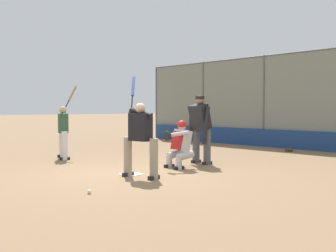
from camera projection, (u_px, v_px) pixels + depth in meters
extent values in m
plane|color=#846647|center=(131.00, 174.00, 8.71)|extent=(160.00, 160.00, 0.00)
cube|color=white|center=(131.00, 174.00, 8.71)|extent=(0.43, 0.43, 0.01)
cylinder|color=#515651|center=(264.00, 101.00, 15.13)|extent=(0.08, 0.08, 3.51)
cylinder|color=#515651|center=(203.00, 102.00, 17.34)|extent=(0.08, 0.08, 3.51)
cylinder|color=#515651|center=(156.00, 103.00, 19.55)|extent=(0.08, 0.08, 3.51)
cube|color=gray|center=(301.00, 100.00, 14.03)|extent=(15.38, 0.01, 3.51)
cylinder|color=#515651|center=(302.00, 52.00, 13.95)|extent=(15.38, 0.06, 0.06)
cube|color=navy|center=(299.00, 140.00, 14.02)|extent=(15.08, 0.18, 0.66)
cube|color=slate|center=(314.00, 142.00, 16.41)|extent=(10.77, 3.05, 0.12)
cube|color=slate|center=(302.00, 140.00, 15.64)|extent=(10.77, 0.55, 0.44)
cube|color=#B7BABC|center=(302.00, 133.00, 15.62)|extent=(10.77, 0.24, 0.08)
cube|color=slate|center=(308.00, 135.00, 16.01)|extent=(10.77, 0.55, 0.76)
cube|color=#B7BABC|center=(308.00, 125.00, 15.99)|extent=(10.77, 0.24, 0.08)
cube|color=slate|center=(314.00, 131.00, 16.39)|extent=(10.77, 0.55, 1.08)
cube|color=#B7BABC|center=(315.00, 117.00, 16.36)|extent=(10.77, 0.24, 0.08)
cube|color=slate|center=(320.00, 126.00, 16.76)|extent=(10.77, 0.55, 1.40)
cube|color=#B7BABC|center=(321.00, 109.00, 16.73)|extent=(10.77, 0.24, 0.08)
cube|color=slate|center=(326.00, 122.00, 17.14)|extent=(10.77, 0.55, 1.72)
cube|color=#B7BABC|center=(326.00, 102.00, 17.10)|extent=(10.77, 0.24, 0.08)
cylinder|color=gray|center=(154.00, 159.00, 8.08)|extent=(0.18, 0.18, 0.85)
cube|color=black|center=(154.00, 177.00, 8.09)|extent=(0.16, 0.30, 0.08)
cylinder|color=gray|center=(128.00, 157.00, 8.49)|extent=(0.18, 0.18, 0.85)
cube|color=black|center=(128.00, 174.00, 8.50)|extent=(0.16, 0.30, 0.08)
cube|color=black|center=(140.00, 127.00, 8.25)|extent=(0.50, 0.34, 0.58)
sphere|color=tan|center=(140.00, 108.00, 8.23)|extent=(0.22, 0.22, 0.22)
cylinder|color=black|center=(141.00, 113.00, 8.26)|extent=(0.60, 0.16, 0.22)
cylinder|color=black|center=(131.00, 113.00, 8.42)|extent=(0.15, 0.17, 0.16)
sphere|color=black|center=(131.00, 110.00, 8.44)|extent=(0.04, 0.04, 0.04)
cylinder|color=black|center=(132.00, 103.00, 8.54)|extent=(0.17, 0.18, 0.33)
cylinder|color=#334789|center=(133.00, 86.00, 8.75)|extent=(0.28, 0.28, 0.46)
cylinder|color=#B7B7BC|center=(179.00, 163.00, 9.39)|extent=(0.15, 0.15, 0.30)
cylinder|color=#B7B7BC|center=(185.00, 156.00, 9.50)|extent=(0.25, 0.48, 0.23)
cube|color=black|center=(179.00, 168.00, 9.40)|extent=(0.14, 0.27, 0.08)
cylinder|color=#B7B7BC|center=(169.00, 161.00, 9.72)|extent=(0.15, 0.15, 0.30)
cylinder|color=#B7B7BC|center=(176.00, 154.00, 9.83)|extent=(0.25, 0.48, 0.23)
cube|color=black|center=(169.00, 166.00, 9.73)|extent=(0.14, 0.27, 0.08)
cube|color=#B7B7BC|center=(182.00, 140.00, 9.67)|extent=(0.49, 0.42, 0.54)
cube|color=#B21E1E|center=(177.00, 140.00, 9.59)|extent=(0.41, 0.20, 0.45)
sphere|color=tan|center=(182.00, 126.00, 9.66)|extent=(0.20, 0.20, 0.20)
sphere|color=#B21E1E|center=(182.00, 125.00, 9.65)|extent=(0.23, 0.23, 0.23)
cylinder|color=#B7B7BC|center=(178.00, 134.00, 9.39)|extent=(0.36, 0.50, 0.16)
ellipsoid|color=black|center=(167.00, 136.00, 9.34)|extent=(0.31, 0.15, 0.24)
cylinder|color=tan|center=(176.00, 138.00, 9.89)|extent=(0.14, 0.32, 0.44)
cylinder|color=#4C4C51|center=(207.00, 147.00, 10.23)|extent=(0.19, 0.19, 0.92)
cube|color=black|center=(207.00, 163.00, 10.25)|extent=(0.13, 0.29, 0.08)
cylinder|color=#4C4C51|center=(196.00, 146.00, 10.55)|extent=(0.19, 0.19, 0.92)
cube|color=black|center=(196.00, 161.00, 10.57)|extent=(0.13, 0.29, 0.08)
cube|color=black|center=(200.00, 117.00, 10.32)|extent=(0.53, 0.48, 0.70)
sphere|color=#936B4C|center=(200.00, 100.00, 10.30)|extent=(0.23, 0.23, 0.23)
cylinder|color=black|center=(200.00, 98.00, 10.29)|extent=(0.24, 0.24, 0.08)
cylinder|color=black|center=(206.00, 125.00, 10.06)|extent=(0.18, 0.26, 0.97)
cylinder|color=black|center=(191.00, 125.00, 10.51)|extent=(0.14, 0.25, 0.97)
cylinder|color=silver|center=(65.00, 146.00, 11.11)|extent=(0.17, 0.17, 0.82)
cube|color=black|center=(65.00, 159.00, 11.13)|extent=(0.21, 0.30, 0.08)
cylinder|color=silver|center=(62.00, 144.00, 11.75)|extent=(0.17, 0.17, 0.82)
cube|color=black|center=(62.00, 156.00, 11.77)|extent=(0.21, 0.30, 0.08)
cube|color=#2D5138|center=(63.00, 123.00, 11.40)|extent=(0.51, 0.41, 0.56)
sphere|color=tan|center=(63.00, 110.00, 11.39)|extent=(0.21, 0.21, 0.21)
cylinder|color=#2D5138|center=(64.00, 113.00, 11.41)|extent=(0.55, 0.36, 0.21)
cylinder|color=#2D5138|center=(63.00, 113.00, 11.66)|extent=(0.12, 0.15, 0.16)
sphere|color=black|center=(64.00, 111.00, 11.67)|extent=(0.04, 0.04, 0.04)
cylinder|color=black|center=(66.00, 106.00, 11.74)|extent=(0.07, 0.23, 0.33)
cylinder|color=tan|center=(72.00, 94.00, 11.92)|extent=(0.13, 0.34, 0.47)
ellipsoid|color=#56331E|center=(290.00, 150.00, 13.36)|extent=(0.29, 0.19, 0.10)
ellipsoid|color=#56331E|center=(286.00, 150.00, 13.36)|extent=(0.10, 0.08, 0.08)
sphere|color=white|center=(89.00, 192.00, 6.73)|extent=(0.07, 0.07, 0.07)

